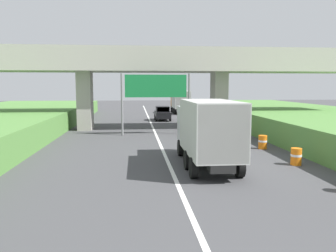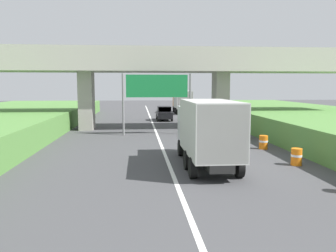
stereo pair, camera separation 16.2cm
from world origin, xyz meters
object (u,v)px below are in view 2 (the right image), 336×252
at_px(overhead_highway_sign, 157,90).
at_px(car_white, 203,119).
at_px(construction_barrel_4, 243,133).
at_px(truck_silver, 207,129).
at_px(truck_orange, 182,101).
at_px(construction_barrel_2, 296,157).
at_px(car_black, 164,113).
at_px(construction_barrel_3, 263,142).
at_px(construction_barrel_5, 227,126).

bearing_deg(overhead_highway_sign, car_white, 43.96).
bearing_deg(construction_barrel_4, truck_silver, -117.74).
bearing_deg(car_white, truck_orange, 89.16).
distance_m(truck_silver, construction_barrel_2, 5.00).
bearing_deg(car_white, overhead_highway_sign, -136.04).
height_order(car_black, construction_barrel_3, car_black).
height_order(overhead_highway_sign, car_black, overhead_highway_sign).
height_order(car_white, construction_barrel_3, car_white).
bearing_deg(car_black, construction_barrel_3, -75.42).
height_order(construction_barrel_2, construction_barrel_4, same).
relative_size(car_black, construction_barrel_3, 4.56).
xyz_separation_m(truck_orange, construction_barrel_5, (1.52, -20.93, -1.47)).
bearing_deg(car_white, construction_barrel_5, -54.68).
relative_size(truck_orange, car_black, 1.78).
relative_size(overhead_highway_sign, construction_barrel_4, 6.53).
height_order(construction_barrel_4, construction_barrel_5, same).
relative_size(overhead_highway_sign, construction_barrel_3, 6.53).
bearing_deg(car_white, construction_barrel_2, -83.83).
height_order(construction_barrel_3, construction_barrel_5, same).
bearing_deg(truck_silver, overhead_highway_sign, 99.16).
bearing_deg(construction_barrel_4, overhead_highway_sign, 159.42).
height_order(truck_silver, truck_orange, same).
bearing_deg(truck_silver, construction_barrel_2, -2.34).
xyz_separation_m(truck_orange, construction_barrel_4, (1.60, -25.64, -1.47)).
xyz_separation_m(overhead_highway_sign, car_black, (1.55, 12.36, -2.97)).
height_order(overhead_highway_sign, construction_barrel_2, overhead_highway_sign).
bearing_deg(construction_barrel_4, car_black, 109.20).
height_order(truck_orange, construction_barrel_2, truck_orange).
bearing_deg(construction_barrel_2, car_black, 101.89).
relative_size(truck_silver, construction_barrel_3, 8.11).
height_order(overhead_highway_sign, construction_barrel_4, overhead_highway_sign).
xyz_separation_m(truck_silver, car_black, (-0.34, 24.10, -1.08)).
bearing_deg(construction_barrel_4, construction_barrel_5, 90.93).
bearing_deg(construction_barrel_2, overhead_highway_sign, 119.20).
height_order(overhead_highway_sign, truck_silver, overhead_highway_sign).
xyz_separation_m(overhead_highway_sign, truck_silver, (1.89, -11.74, -1.90)).
relative_size(overhead_highway_sign, truck_orange, 0.81).
distance_m(truck_orange, construction_barrel_3, 30.41).
bearing_deg(car_white, construction_barrel_3, -81.52).
bearing_deg(construction_barrel_5, overhead_highway_sign, -161.93).
relative_size(truck_silver, truck_orange, 1.00).
xyz_separation_m(car_black, construction_barrel_4, (5.18, -14.89, -0.40)).
bearing_deg(overhead_highway_sign, truck_silver, -80.84).
relative_size(car_black, construction_barrel_4, 4.56).
bearing_deg(construction_barrel_2, construction_barrel_3, 90.24).
distance_m(car_black, construction_barrel_5, 11.40).
distance_m(overhead_highway_sign, construction_barrel_4, 7.95).
distance_m(overhead_highway_sign, car_black, 12.81).
xyz_separation_m(truck_orange, car_white, (-0.27, -18.41, -1.08)).
height_order(truck_silver, car_white, truck_silver).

